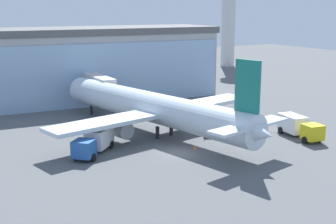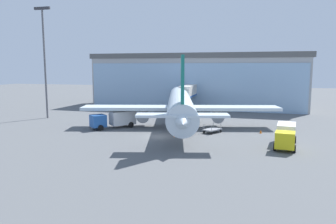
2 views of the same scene
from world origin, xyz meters
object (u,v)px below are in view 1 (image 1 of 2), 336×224
object	(u,v)px
baggage_cart	(210,132)
safety_cone_nose	(195,147)
jet_bridge	(93,82)
safety_cone_wingtip	(246,125)
airplane	(154,108)
catering_truck	(95,141)
fuel_truck	(299,126)

from	to	relation	value
baggage_cart	safety_cone_nose	distance (m)	6.44
jet_bridge	safety_cone_wingtip	world-z (taller)	jet_bridge
jet_bridge	baggage_cart	xyz separation A→B (m)	(7.50, -23.26, -4.07)
baggage_cart	airplane	bearing A→B (deg)	-95.42
airplane	catering_truck	xyz separation A→B (m)	(-10.00, -4.32, -2.09)
jet_bridge	safety_cone_nose	xyz separation A→B (m)	(2.61, -27.46, -4.30)
catering_truck	fuel_truck	world-z (taller)	same
jet_bridge	fuel_truck	bearing A→B (deg)	-148.84
baggage_cart	fuel_truck	bearing A→B (deg)	90.41
airplane	safety_cone_wingtip	xyz separation A→B (m)	(13.06, -3.27, -3.28)
catering_truck	fuel_truck	bearing A→B (deg)	120.79
jet_bridge	fuel_truck	xyz separation A→B (m)	(17.36, -29.41, -3.11)
airplane	baggage_cart	bearing A→B (deg)	-140.50
fuel_truck	airplane	bearing A→B (deg)	-116.59
jet_bridge	catering_truck	xyz separation A→B (m)	(-8.45, -22.96, -3.11)
jet_bridge	airplane	xyz separation A→B (m)	(1.55, -18.64, -1.02)
jet_bridge	baggage_cart	distance (m)	24.78
catering_truck	safety_cone_wingtip	xyz separation A→B (m)	(23.07, 1.05, -1.19)
jet_bridge	airplane	bearing A→B (deg)	-174.65
catering_truck	safety_cone_nose	distance (m)	12.01
safety_cone_wingtip	baggage_cart	bearing A→B (deg)	-169.28
jet_bridge	fuel_truck	world-z (taller)	jet_bridge
airplane	safety_cone_nose	world-z (taller)	airplane
safety_cone_wingtip	fuel_truck	bearing A→B (deg)	-69.86
catering_truck	safety_cone_wingtip	size ratio (longest dim) A/B	12.23
airplane	baggage_cart	distance (m)	8.13
catering_truck	jet_bridge	bearing A→B (deg)	-155.39
jet_bridge	airplane	size ratio (longest dim) A/B	0.38
airplane	safety_cone_wingtip	size ratio (longest dim) A/B	70.65
fuel_truck	catering_truck	bearing A→B (deg)	-96.37
safety_cone_nose	safety_cone_wingtip	distance (m)	13.22
baggage_cart	safety_cone_nose	bearing A→B (deg)	-16.96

